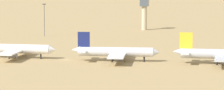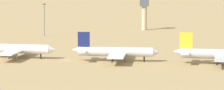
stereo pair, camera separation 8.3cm
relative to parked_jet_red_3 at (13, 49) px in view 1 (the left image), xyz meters
The scene contains 6 objects.
ground 23.89m from the parked_jet_red_3, ahead, with size 4000.00×4000.00×0.00m, color tan.
parked_jet_red_3 is the anchor object (origin of this frame).
parked_jet_navy_4 45.14m from the parked_jet_red_3, ahead, with size 37.32×31.34×12.34m.
parked_jet_yellow_5 88.50m from the parked_jet_red_3, ahead, with size 38.81×32.52×12.85m.
control_tower 132.96m from the parked_jet_red_3, 70.04° to the left, with size 5.20×5.20×18.61m.
light_pole_west 83.73m from the parked_jet_red_3, 94.47° to the left, with size 1.80×0.50×18.16m.
Camera 1 is at (59.21, -276.41, 42.32)m, focal length 107.44 mm.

